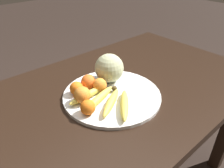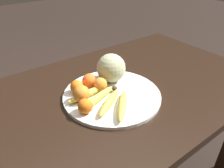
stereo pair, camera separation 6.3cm
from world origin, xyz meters
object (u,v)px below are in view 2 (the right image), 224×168
Objects in this scene: orange_front_right at (89,81)px; kitchen_table at (119,106)px; fruit_bowl at (112,95)px; banana_bunch at (104,100)px; orange_mid_center at (82,94)px; melon at (111,68)px; produce_tag at (96,103)px; orange_back_left at (85,106)px; orange_back_right at (100,84)px; orange_front_left at (77,87)px.

kitchen_table is at bearing -30.41° from orange_front_right.
fruit_bowl is 6.45× the size of orange_front_right.
orange_mid_center reaches higher than banana_bunch.
melon is at bearing 55.38° from fruit_bowl.
banana_bunch is at bearing -18.94° from produce_tag.
orange_front_right is (0.02, 0.14, 0.02)m from banana_bunch.
orange_front_right is (-0.12, 0.07, 0.15)m from kitchen_table.
orange_back_right reaches higher than orange_back_left.
orange_back_left reaches higher than produce_tag.
melon is 0.19m from banana_bunch.
banana_bunch reaches higher than produce_tag.
melon is at bearing 16.90° from orange_mid_center.
orange_back_right is at bearing -156.25° from melon.
fruit_bowl is at bearing -64.76° from orange_back_right.
orange_front_left reaches higher than produce_tag.
orange_mid_center is (-0.01, -0.07, 0.01)m from orange_front_left.
orange_back_right is (0.09, -0.05, 0.00)m from orange_front_left.
orange_back_right is (0.04, 0.09, 0.01)m from banana_bunch.
orange_mid_center is (-0.20, -0.00, 0.16)m from kitchen_table.
produce_tag is (-0.17, -0.05, 0.12)m from kitchen_table.
kitchen_table is 0.21m from orange_front_right.
orange_back_right is (0.13, 0.09, 0.00)m from orange_back_left.
orange_front_left is at bearing -94.43° from banana_bunch.
orange_back_right is (-0.09, 0.02, 0.15)m from kitchen_table.
orange_front_left is 0.12m from produce_tag.
orange_front_left is (-0.05, 0.14, 0.01)m from banana_bunch.
kitchen_table is at bearing 0.53° from orange_mid_center.
melon is at bearing 23.75° from orange_back_right.
produce_tag is at bearing -162.63° from kitchen_table.
fruit_bowl is 1.67× the size of banana_bunch.
melon reaches higher than banana_bunch.
produce_tag reaches higher than kitchen_table.
orange_back_right is (-0.09, -0.04, -0.04)m from melon.
fruit_bowl is at bearing 14.31° from orange_back_left.
melon is 1.93× the size of orange_mid_center.
orange_front_right is at bearing 41.23° from orange_mid_center.
orange_front_right reaches higher than fruit_bowl.
orange_back_left is at bearing -147.98° from produce_tag.
fruit_bowl is at bearing 21.56° from produce_tag.
melon is at bearing 45.65° from produce_tag.
banana_bunch is 4.34× the size of orange_front_left.
melon is 0.10m from orange_back_right.
orange_mid_center reaches higher than orange_back_right.
banana_bunch is 4.16× the size of orange_back_right.
orange_front_left is at bearing 160.67° from kitchen_table.
melon reaches higher than fruit_bowl.
banana_bunch is 3.65× the size of orange_mid_center.
orange_mid_center is 0.08m from orange_back_left.
fruit_bowl is 7.22× the size of orange_back_left.
melon is 1.47× the size of produce_tag.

